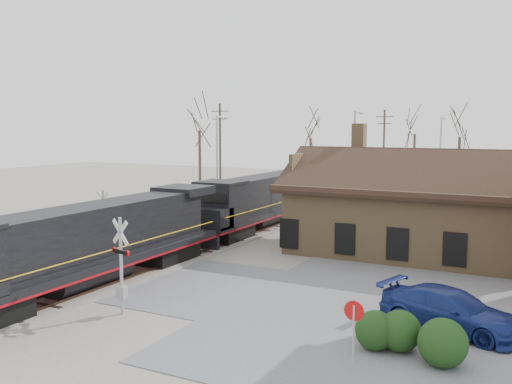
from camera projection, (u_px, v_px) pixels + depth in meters
The scene contains 24 objects.
ground at pixel (131, 274), 29.83m from camera, with size 140.00×140.00×0.00m, color gray.
road at pixel (131, 274), 29.83m from camera, with size 60.00×9.00×0.03m, color #59595E.
parking_lot at pixel (511, 302), 25.12m from camera, with size 22.00×26.00×0.03m, color #59595E.
track_main at pixel (261, 228), 43.05m from camera, with size 3.40×90.00×0.24m.
track_siding at pixel (210, 223), 45.11m from camera, with size 3.40×90.00×0.24m.
depot at pixel (414, 214), 34.65m from camera, with size 15.20×9.31×7.90m.
locomotive_lead at pixel (79, 246), 26.42m from camera, with size 2.81×18.82×4.17m.
locomotive_trailing at pixel (264, 199), 43.26m from camera, with size 2.81×18.82×3.95m.
crossbuck_near at pixel (121, 269), 23.36m from camera, with size 1.13×0.38×4.04m.
crossbuck_far at pixel (104, 220), 36.13m from camera, with size 1.06×0.28×3.73m.
do_not_enter_sign at pixel (354, 322), 18.06m from camera, with size 0.67×0.08×2.24m.
parked_car at pixel (451, 310), 21.55m from camera, with size 2.22×5.46×1.58m, color navy.
hedge_a at pixel (375, 330), 19.70m from camera, with size 1.39×1.39×1.39m, color black.
hedge_b at pixel (400, 331), 19.56m from camera, with size 1.45×1.45×1.45m, color black.
hedge_c at pixel (443, 343), 18.29m from camera, with size 1.60×1.60×1.60m, color black.
streetlight_a at pixel (218, 158), 51.23m from camera, with size 0.25×2.04×8.65m.
streetlight_b at pixel (355, 160), 45.59m from camera, with size 0.25×2.04×8.96m.
streetlight_c at pixel (440, 154), 58.76m from camera, with size 0.25×2.04×8.67m.
utility_pole_a at pixel (220, 150), 58.55m from camera, with size 2.00×0.24×10.04m.
utility_pole_b at pixel (384, 149), 66.49m from camera, with size 2.00×0.24×9.61m.
tree_a at pixel (199, 119), 61.24m from camera, with size 4.85×4.85×11.89m.
tree_b at pixel (311, 129), 64.24m from camera, with size 4.26×4.26×10.43m.
tree_c at pixel (415, 125), 70.75m from camera, with size 4.52×4.52×11.09m.
tree_d at pixel (460, 127), 59.86m from camera, with size 4.37×4.37×10.71m.
Camera 1 is at (19.25, -22.83, 7.73)m, focal length 40.00 mm.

